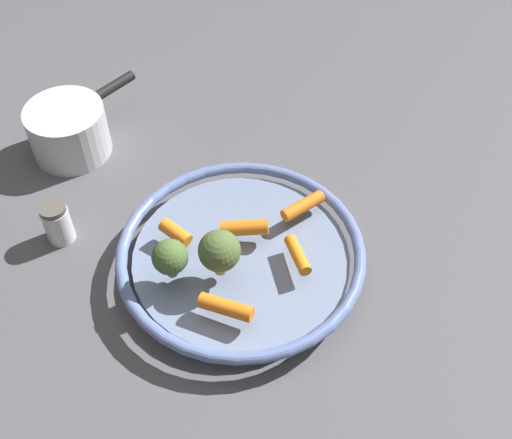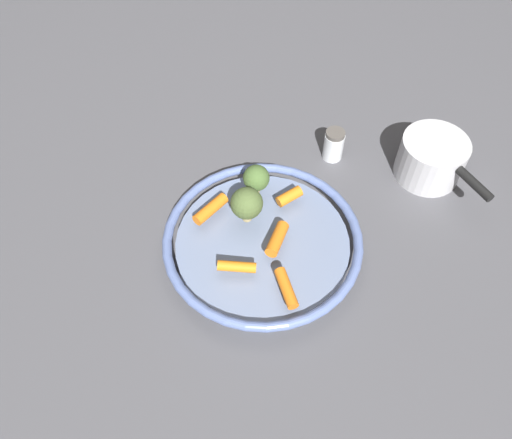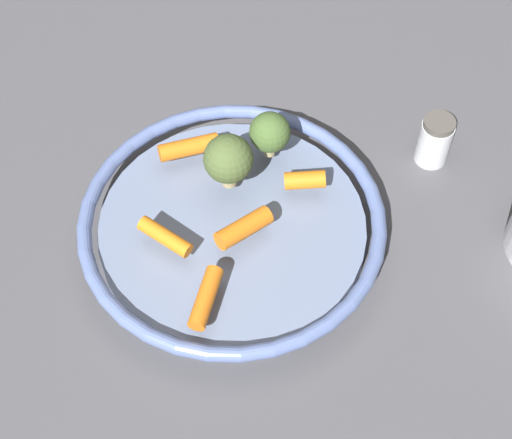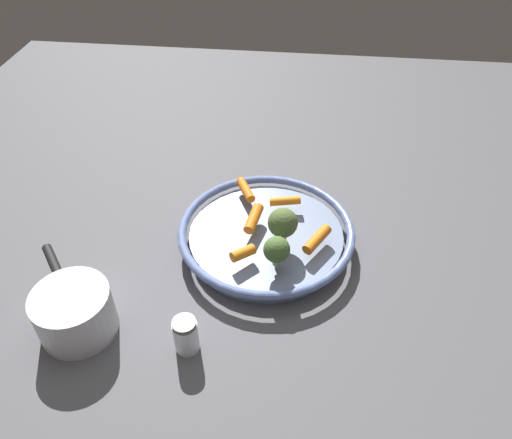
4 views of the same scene
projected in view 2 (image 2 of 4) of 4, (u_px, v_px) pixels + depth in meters
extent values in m
plane|color=#4C4C51|center=(262.00, 251.00, 0.88)|extent=(1.83, 1.83, 0.00)
cylinder|color=slate|center=(262.00, 246.00, 0.87)|extent=(0.29, 0.29, 0.03)
torus|color=#5C70A8|center=(263.00, 239.00, 0.85)|extent=(0.33, 0.33, 0.02)
cylinder|color=orange|center=(237.00, 267.00, 0.80)|extent=(0.06, 0.02, 0.02)
cylinder|color=orange|center=(277.00, 239.00, 0.83)|extent=(0.03, 0.07, 0.03)
cylinder|color=orange|center=(211.00, 209.00, 0.86)|extent=(0.05, 0.07, 0.02)
cylinder|color=orange|center=(289.00, 196.00, 0.88)|extent=(0.05, 0.05, 0.02)
cylinder|color=orange|center=(286.00, 288.00, 0.77)|extent=(0.05, 0.07, 0.02)
cylinder|color=tan|center=(247.00, 215.00, 0.86)|extent=(0.02, 0.02, 0.02)
sphere|color=#4C6031|center=(247.00, 203.00, 0.83)|extent=(0.05, 0.05, 0.05)
cylinder|color=tan|center=(256.00, 188.00, 0.89)|extent=(0.01, 0.01, 0.02)
sphere|color=#476430|center=(256.00, 178.00, 0.87)|extent=(0.05, 0.05, 0.05)
cylinder|color=silver|center=(333.00, 146.00, 0.99)|extent=(0.04, 0.04, 0.06)
cylinder|color=#56514C|center=(335.00, 134.00, 0.96)|extent=(0.04, 0.04, 0.01)
cylinder|color=silver|center=(431.00, 158.00, 0.95)|extent=(0.12, 0.12, 0.08)
cylinder|color=black|center=(474.00, 184.00, 0.88)|extent=(0.06, 0.07, 0.02)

